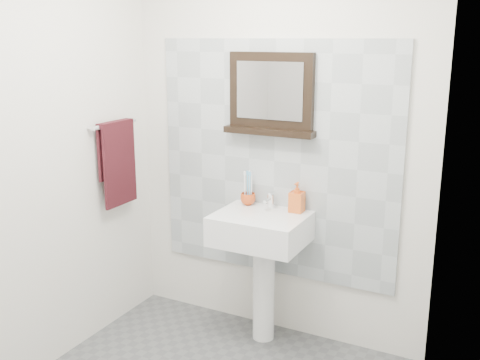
% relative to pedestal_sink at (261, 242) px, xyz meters
% --- Properties ---
extents(back_wall, '(2.00, 0.01, 2.50)m').
position_rel_pedestal_sink_xyz_m(back_wall, '(-0.01, 0.23, 0.57)').
color(back_wall, silver).
rests_on(back_wall, ground).
extents(left_wall, '(0.01, 2.20, 2.50)m').
position_rel_pedestal_sink_xyz_m(left_wall, '(-1.01, -0.87, 0.57)').
color(left_wall, silver).
rests_on(left_wall, ground).
extents(right_wall, '(0.01, 2.20, 2.50)m').
position_rel_pedestal_sink_xyz_m(right_wall, '(0.99, -0.87, 0.57)').
color(right_wall, silver).
rests_on(right_wall, ground).
extents(splashback, '(1.60, 0.02, 1.50)m').
position_rel_pedestal_sink_xyz_m(splashback, '(-0.01, 0.21, 0.47)').
color(splashback, '#A6AFB4').
rests_on(splashback, back_wall).
extents(pedestal_sink, '(0.55, 0.44, 0.96)m').
position_rel_pedestal_sink_xyz_m(pedestal_sink, '(0.00, 0.00, 0.00)').
color(pedestal_sink, white).
rests_on(pedestal_sink, ground).
extents(toothbrush_cup, '(0.11, 0.11, 0.08)m').
position_rel_pedestal_sink_xyz_m(toothbrush_cup, '(-0.16, 0.14, 0.22)').
color(toothbrush_cup, '#C24416').
rests_on(toothbrush_cup, pedestal_sink).
extents(toothbrushes, '(0.05, 0.04, 0.21)m').
position_rel_pedestal_sink_xyz_m(toothbrushes, '(-0.16, 0.14, 0.31)').
color(toothbrushes, white).
rests_on(toothbrushes, toothbrush_cup).
extents(soap_dispenser, '(0.09, 0.09, 0.19)m').
position_rel_pedestal_sink_xyz_m(soap_dispenser, '(0.17, 0.14, 0.28)').
color(soap_dispenser, red).
rests_on(soap_dispenser, pedestal_sink).
extents(framed_mirror, '(0.59, 0.11, 0.50)m').
position_rel_pedestal_sink_xyz_m(framed_mirror, '(-0.03, 0.19, 0.88)').
color(framed_mirror, black).
rests_on(framed_mirror, back_wall).
extents(towel_bar, '(0.07, 0.40, 0.03)m').
position_rel_pedestal_sink_xyz_m(towel_bar, '(-0.96, -0.17, 0.69)').
color(towel_bar, silver).
rests_on(towel_bar, left_wall).
extents(hand_towel, '(0.06, 0.30, 0.55)m').
position_rel_pedestal_sink_xyz_m(hand_towel, '(-0.95, -0.17, 0.48)').
color(hand_towel, black).
rests_on(hand_towel, towel_bar).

